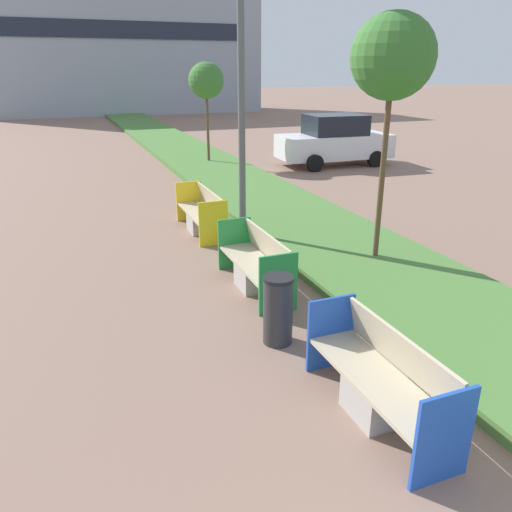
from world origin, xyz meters
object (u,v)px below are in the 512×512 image
street_lamp_post (241,53)px  bench_yellow_frame (202,216)px  sapling_tree_far (206,81)px  parked_car_distant (334,141)px  bench_green_frame (256,267)px  litter_bin (278,310)px  sapling_tree_near (393,58)px  bench_blue_frame (380,385)px

street_lamp_post → bench_yellow_frame: bearing=122.2°
sapling_tree_far → parked_car_distant: bearing=-21.3°
bench_green_frame → parked_car_distant: size_ratio=0.47×
sapling_tree_far → bench_yellow_frame: bearing=-107.5°
litter_bin → sapling_tree_far: (2.85, 12.91, 2.55)m
litter_bin → sapling_tree_far: 13.46m
bench_green_frame → sapling_tree_near: 4.09m
bench_blue_frame → sapling_tree_far: bearing=80.5°
sapling_tree_far → bench_blue_frame: bearing=-99.5°
litter_bin → street_lamp_post: 5.33m
parked_car_distant → sapling_tree_far: bearing=162.1°
sapling_tree_near → parked_car_distant: bearing=64.6°
bench_blue_frame → bench_green_frame: size_ratio=1.00×
street_lamp_post → sapling_tree_far: (1.85, 8.81, -0.70)m
street_lamp_post → parked_car_distant: bearing=48.6°
street_lamp_post → parked_car_distant: size_ratio=1.56×
bench_blue_frame → bench_yellow_frame: (0.00, 6.84, 0.00)m
bench_yellow_frame → sapling_tree_far: (2.47, 7.83, 2.66)m
bench_blue_frame → sapling_tree_near: 5.51m
bench_blue_frame → litter_bin: 1.81m
litter_bin → sapling_tree_near: 4.67m
bench_yellow_frame → litter_bin: litter_bin is taller
bench_yellow_frame → parked_car_distant: bearing=41.7°
bench_yellow_frame → litter_bin: 5.09m
sapling_tree_far → parked_car_distant: (4.40, -1.72, -2.11)m
bench_blue_frame → parked_car_distant: bearing=62.1°
litter_bin → sapling_tree_near: (2.85, 1.93, 3.15)m
bench_blue_frame → sapling_tree_far: size_ratio=0.55×
parked_car_distant → street_lamp_post: bearing=-128.0°
bench_yellow_frame → bench_blue_frame: bearing=-90.0°
bench_yellow_frame → street_lamp_post: 3.55m
bench_yellow_frame → sapling_tree_near: 5.16m
sapling_tree_near → parked_car_distant: sapling_tree_near is taller
litter_bin → parked_car_distant: 13.34m
bench_blue_frame → bench_green_frame: (-0.00, 3.54, -0.00)m
bench_blue_frame → street_lamp_post: bearing=84.0°
street_lamp_post → litter_bin: bearing=-103.7°
bench_green_frame → litter_bin: 1.81m
litter_bin → parked_car_distant: (7.26, 11.19, 0.43)m
sapling_tree_far → parked_car_distant: sapling_tree_far is taller
bench_yellow_frame → sapling_tree_near: (2.47, -3.14, 3.26)m
sapling_tree_near → parked_car_distant: (4.40, 9.26, -2.71)m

